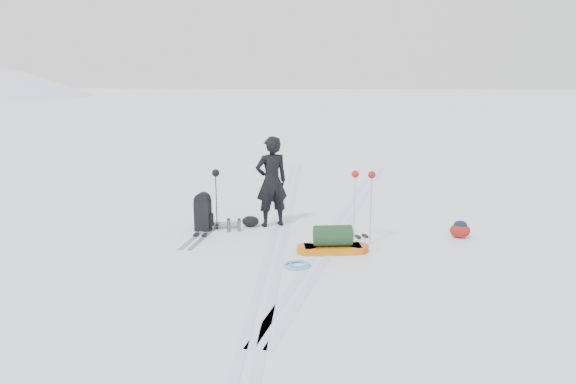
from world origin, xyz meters
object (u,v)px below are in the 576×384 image
object	(u,v)px
skier	(271,182)
ski_poles_black	(216,180)
expedition_rucksack	(206,213)
pulk_sled	(333,242)

from	to	relation	value
skier	ski_poles_black	world-z (taller)	skier
skier	expedition_rucksack	world-z (taller)	skier
pulk_sled	expedition_rucksack	distance (m)	3.00
pulk_sled	skier	bearing A→B (deg)	118.58
pulk_sled	ski_poles_black	size ratio (longest dim) A/B	1.08
expedition_rucksack	ski_poles_black	size ratio (longest dim) A/B	0.66
skier	ski_poles_black	size ratio (longest dim) A/B	1.51
ski_poles_black	expedition_rucksack	bearing A→B (deg)	-131.48
pulk_sled	expedition_rucksack	size ratio (longest dim) A/B	1.63
skier	expedition_rucksack	size ratio (longest dim) A/B	2.28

